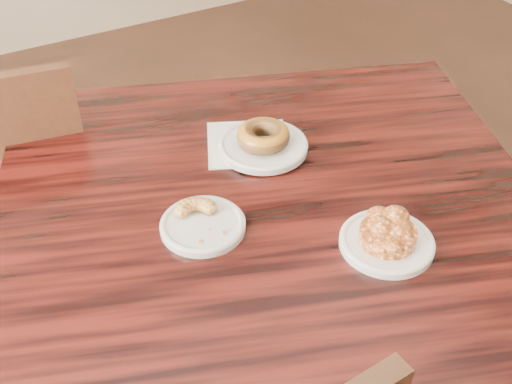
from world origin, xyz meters
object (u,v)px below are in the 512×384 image
cafe_table (270,346)px  apple_fritter (388,233)px  chair_far (7,203)px  glazed_donut (263,136)px  cruller_fragment (202,218)px

cafe_table → apple_fritter: apple_fritter is taller
apple_fritter → chair_far: bearing=122.3°
glazed_donut → apple_fritter: size_ratio=0.78×
chair_far → glazed_donut: (0.47, -0.48, 0.33)m
glazed_donut → cruller_fragment: glazed_donut is taller
cafe_table → chair_far: (-0.39, 0.66, 0.08)m
cafe_table → chair_far: size_ratio=1.10×
chair_far → glazed_donut: bearing=144.0°
chair_far → glazed_donut: 0.75m
apple_fritter → cruller_fragment: bearing=143.2°
cafe_table → cruller_fragment: bearing=-172.4°
chair_far → apple_fritter: bearing=131.8°
glazed_donut → cruller_fragment: bearing=-143.6°
chair_far → cruller_fragment: 0.76m
glazed_donut → cruller_fragment: 0.25m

